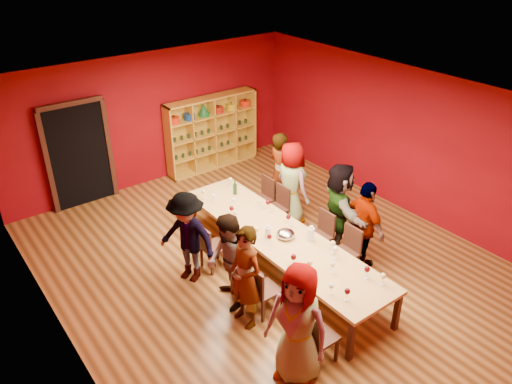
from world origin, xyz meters
The scene contains 44 objects.
room_shell centered at (0.00, 0.00, 1.50)m, with size 7.10×9.10×3.04m.
tasting_table centered at (0.00, 0.00, 0.70)m, with size 1.10×4.50×0.75m.
doorway centered at (-1.80, 4.43, 1.12)m, with size 1.40×0.17×2.30m.
shelving_unit centered at (1.40, 4.32, 0.98)m, with size 2.40×0.40×1.80m.
chair_person_left_0 centered at (-0.91, -1.91, 0.50)m, with size 0.42×0.42×0.89m.
person_left_0 centered at (-1.26, -1.91, 0.90)m, with size 0.88×0.48×1.79m, color #131635.
chair_person_left_1 centered at (-0.91, -0.69, 0.50)m, with size 0.42×0.42×0.89m.
person_left_1 centered at (-1.20, -0.69, 0.84)m, with size 0.61×0.45×1.68m, color #141739.
chair_person_left_2 centered at (-0.91, -0.20, 0.50)m, with size 0.42×0.42×0.89m.
person_left_2 centered at (-1.17, -0.20, 0.81)m, with size 0.79×0.43×1.62m, color #141A39.
chair_person_left_3 centered at (-0.91, 0.76, 0.50)m, with size 0.42×0.42×0.89m.
person_left_3 centered at (-1.34, 0.76, 0.83)m, with size 1.07×0.44×1.65m, color #D68F92.
chair_person_right_1 centered at (0.91, -0.75, 0.50)m, with size 0.42×0.42×0.89m.
person_right_1 centered at (1.28, -0.75, 0.82)m, with size 0.96×0.44×1.64m, color white.
chair_person_right_2 centered at (0.91, -0.11, 0.50)m, with size 0.42×0.42×0.89m.
person_right_2 centered at (1.31, -0.11, 0.87)m, with size 1.61×0.46×1.74m, color #5A78BA.
chair_person_right_3 centered at (0.91, 1.12, 0.50)m, with size 0.42×0.42×0.89m.
person_right_3 centered at (1.23, 1.12, 0.87)m, with size 0.85×0.46×1.73m, color #5F81C3.
chair_person_right_4 centered at (0.91, 1.59, 0.50)m, with size 0.42×0.42×0.89m.
person_right_4 centered at (1.34, 1.59, 0.88)m, with size 0.64×0.47×1.76m, color #5D85C0.
wine_glass_0 centered at (-0.27, -1.05, 0.90)m, with size 0.08×0.08×0.21m.
wine_glass_1 centered at (-0.36, 0.15, 0.91)m, with size 0.09×0.09×0.22m.
wine_glass_2 centered at (0.36, -1.93, 0.90)m, with size 0.08×0.08×0.21m.
wine_glass_3 centered at (0.28, -1.04, 0.91)m, with size 0.09×0.09×0.22m.
wine_glass_4 centered at (0.32, 0.14, 0.90)m, with size 0.08×0.08×0.21m.
wine_glass_5 centered at (-0.29, 0.99, 0.90)m, with size 0.08×0.08×0.21m.
wine_glass_6 centered at (0.28, 0.91, 0.88)m, with size 0.07×0.07×0.18m.
wine_glass_7 centered at (0.35, -0.91, 0.91)m, with size 0.09×0.09×0.22m.
wine_glass_8 centered at (-0.01, -1.28, 0.89)m, with size 0.08×0.08×0.19m.
wine_glass_9 centered at (0.33, 1.93, 0.90)m, with size 0.08×0.08×0.20m.
wine_glass_10 centered at (0.29, -1.69, 0.91)m, with size 0.09×0.09×0.22m.
wine_glass_11 centered at (0.35, 0.75, 0.91)m, with size 0.09×0.09×0.22m.
wine_glass_12 centered at (-0.30, -1.86, 0.90)m, with size 0.08×0.08×0.21m.
wine_glass_13 centered at (-0.28, 1.60, 0.88)m, with size 0.07×0.07×0.18m.
wine_glass_14 centered at (-0.32, 0.83, 0.89)m, with size 0.08×0.08×0.19m.
wine_glass_15 centered at (-0.09, 1.21, 0.90)m, with size 0.08×0.08×0.21m.
wine_glass_16 centered at (-0.38, -1.62, 0.88)m, with size 0.07×0.07×0.18m.
wine_glass_17 centered at (-0.36, 1.83, 0.89)m, with size 0.08×0.08×0.19m.
wine_glass_18 centered at (-0.31, -0.12, 0.89)m, with size 0.08×0.08×0.20m.
wine_glass_19 centered at (-0.38, -0.81, 0.91)m, with size 0.09×0.09×0.22m.
spittoon_bowl centered at (0.03, -0.14, 0.82)m, with size 0.31×0.31×0.17m, color #AFB1B6.
carafe_a centered at (-0.22, 0.03, 0.86)m, with size 0.11×0.11×0.25m.
carafe_b centered at (0.30, -0.46, 0.88)m, with size 0.14×0.14×0.29m.
wine_bottle centered at (0.22, 1.62, 0.87)m, with size 0.09×0.09×0.31m.
Camera 1 is at (-4.57, -5.41, 5.43)m, focal length 35.00 mm.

